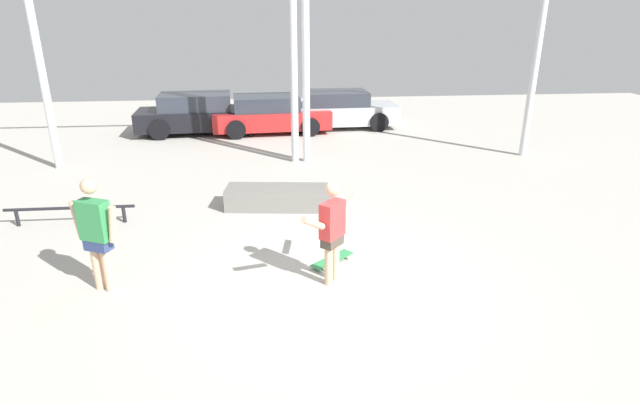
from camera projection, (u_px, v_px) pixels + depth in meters
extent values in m
plane|color=#B2ADA3|center=(330.00, 282.00, 7.65)|extent=(36.00, 36.00, 0.00)
cylinder|color=#DBAD89|center=(329.00, 262.00, 7.47)|extent=(0.12, 0.12, 0.76)
cylinder|color=#DBAD89|center=(335.00, 257.00, 7.60)|extent=(0.12, 0.12, 0.76)
cube|color=#4C4238|center=(332.00, 240.00, 7.42)|extent=(0.38, 0.39, 0.17)
cube|color=#DB3838|center=(332.00, 219.00, 7.30)|extent=(0.42, 0.44, 0.55)
sphere|color=#DBAD89|center=(333.00, 189.00, 7.14)|extent=(0.21, 0.21, 0.21)
cylinder|color=#DBAD89|center=(313.00, 223.00, 6.91)|extent=(0.39, 0.42, 0.33)
cylinder|color=#DBAD89|center=(350.00, 204.00, 7.62)|extent=(0.39, 0.42, 0.33)
cube|color=#338C4C|center=(332.00, 259.00, 8.21)|extent=(0.77, 0.70, 0.01)
cylinder|color=silver|center=(339.00, 254.00, 8.49)|extent=(0.06, 0.06, 0.05)
cylinder|color=silver|center=(348.00, 258.00, 8.35)|extent=(0.06, 0.06, 0.05)
cylinder|color=silver|center=(315.00, 265.00, 8.11)|extent=(0.06, 0.06, 0.05)
cylinder|color=silver|center=(325.00, 270.00, 7.97)|extent=(0.06, 0.06, 0.05)
cube|color=slate|center=(280.00, 198.00, 10.52)|extent=(2.33, 0.96, 0.46)
cylinder|color=black|center=(70.00, 208.00, 9.66)|extent=(2.45, 0.08, 0.06)
cylinder|color=black|center=(17.00, 218.00, 9.63)|extent=(0.07, 0.07, 0.33)
cylinder|color=black|center=(124.00, 214.00, 9.80)|extent=(0.07, 0.07, 0.33)
cylinder|color=silver|center=(35.00, 39.00, 12.19)|extent=(0.20, 0.20, 6.59)
cylinder|color=silver|center=(293.00, 38.00, 12.78)|extent=(0.20, 0.20, 6.59)
cylinder|color=silver|center=(306.00, 37.00, 12.81)|extent=(0.20, 0.20, 6.59)
cylinder|color=silver|center=(539.00, 36.00, 13.40)|extent=(0.20, 0.20, 6.59)
cube|color=black|center=(202.00, 118.00, 17.13)|extent=(4.38, 1.99, 0.64)
cube|color=#2D333D|center=(195.00, 101.00, 16.90)|extent=(2.45, 1.72, 0.53)
cylinder|color=black|center=(240.00, 118.00, 18.16)|extent=(0.67, 0.27, 0.66)
cylinder|color=black|center=(241.00, 127.00, 16.64)|extent=(0.67, 0.27, 0.66)
cylinder|color=black|center=(165.00, 120.00, 17.74)|extent=(0.67, 0.27, 0.66)
cylinder|color=black|center=(159.00, 130.00, 16.22)|extent=(0.67, 0.27, 0.66)
cube|color=red|center=(271.00, 119.00, 17.22)|extent=(4.08, 1.98, 0.61)
cube|color=#2D333D|center=(266.00, 103.00, 17.01)|extent=(2.29, 1.71, 0.48)
cylinder|color=black|center=(303.00, 118.00, 18.24)|extent=(0.64, 0.27, 0.63)
cylinder|color=black|center=(310.00, 127.00, 16.72)|extent=(0.64, 0.27, 0.63)
cylinder|color=black|center=(235.00, 120.00, 17.84)|extent=(0.64, 0.27, 0.63)
cylinder|color=black|center=(236.00, 130.00, 16.32)|extent=(0.64, 0.27, 0.63)
cube|color=#B7BABF|center=(340.00, 114.00, 17.95)|extent=(4.08, 1.78, 0.65)
cube|color=#2D333D|center=(336.00, 98.00, 17.74)|extent=(2.26, 1.60, 0.48)
cylinder|color=black|center=(369.00, 113.00, 18.93)|extent=(0.66, 0.24, 0.65)
cylinder|color=black|center=(379.00, 122.00, 17.40)|extent=(0.66, 0.24, 0.65)
cylinder|color=black|center=(303.00, 115.00, 18.63)|extent=(0.66, 0.24, 0.65)
cylinder|color=black|center=(308.00, 124.00, 17.11)|extent=(0.66, 0.24, 0.65)
cylinder|color=#DBAD89|center=(107.00, 265.00, 7.29)|extent=(0.13, 0.13, 0.82)
cylinder|color=#DBAD89|center=(97.00, 264.00, 7.34)|extent=(0.13, 0.13, 0.82)
cube|color=navy|center=(98.00, 244.00, 7.20)|extent=(0.42, 0.34, 0.18)
cube|color=#338C4C|center=(94.00, 220.00, 7.07)|extent=(0.49, 0.38, 0.59)
sphere|color=#DBAD89|center=(88.00, 186.00, 6.89)|extent=(0.23, 0.23, 0.23)
cylinder|color=#DBAD89|center=(112.00, 224.00, 6.99)|extent=(0.20, 0.16, 0.55)
cylinder|color=#DBAD89|center=(77.00, 219.00, 7.17)|extent=(0.20, 0.16, 0.55)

